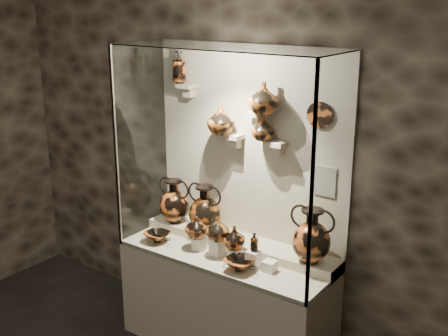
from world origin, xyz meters
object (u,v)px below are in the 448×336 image
at_px(amphora_mid, 205,208).
at_px(jug_c, 234,237).
at_px(lekythos_small, 254,241).
at_px(lekythos_tall, 179,65).
at_px(ovoid_vase_a, 221,120).
at_px(amphora_left, 174,201).
at_px(amphora_right, 311,236).
at_px(kylix_right, 239,263).
at_px(jug_a, 196,227).
at_px(jug_b, 218,229).
at_px(kylix_left, 157,236).
at_px(ovoid_vase_b, 264,98).
at_px(ovoid_vase_c, 263,129).

relative_size(amphora_mid, jug_c, 2.23).
height_order(amphora_mid, lekythos_small, amphora_mid).
relative_size(lekythos_tall, ovoid_vase_a, 1.28).
bearing_deg(amphora_left, amphora_right, 18.44).
bearing_deg(kylix_right, jug_a, -168.20).
height_order(jug_a, jug_b, jug_b).
xyz_separation_m(amphora_left, kylix_left, (0.05, -0.28, -0.21)).
xyz_separation_m(amphora_right, jug_a, (-0.89, -0.19, -0.08)).
relative_size(amphora_mid, amphora_right, 0.96).
xyz_separation_m(jug_b, jug_c, (0.13, 0.03, -0.05)).
bearing_deg(kylix_left, jug_a, 12.79).
bearing_deg(ovoid_vase_b, jug_c, -117.77).
xyz_separation_m(jug_b, kylix_left, (-0.55, -0.08, -0.17)).
height_order(amphora_left, amphora_mid, amphora_mid).
height_order(amphora_right, jug_b, amphora_right).
bearing_deg(ovoid_vase_b, amphora_right, -9.61).
relative_size(kylix_left, ovoid_vase_a, 1.17).
bearing_deg(kylix_right, amphora_left, -175.64).
distance_m(jug_a, lekythos_small, 0.52).
bearing_deg(jug_c, ovoid_vase_b, 64.62).
bearing_deg(amphora_right, amphora_left, -169.84).
height_order(jug_b, kylix_right, jug_b).
bearing_deg(jug_b, lekythos_tall, 150.22).
bearing_deg(kylix_left, lekythos_small, 6.68).
bearing_deg(kylix_right, ovoid_vase_b, 119.62).
bearing_deg(jug_b, kylix_right, -24.30).
relative_size(amphora_left, lekythos_small, 2.41).
relative_size(amphora_right, ovoid_vase_c, 2.33).
relative_size(amphora_mid, lekythos_small, 2.50).
bearing_deg(jug_b, amphora_right, 12.15).
distance_m(amphora_mid, jug_a, 0.22).
bearing_deg(ovoid_vase_b, lekythos_small, -72.66).
bearing_deg(ovoid_vase_c, ovoid_vase_b, -68.15).
bearing_deg(kylix_left, jug_b, 8.07).
bearing_deg(lekythos_small, ovoid_vase_b, 86.92).
distance_m(amphora_right, jug_a, 0.91).
xyz_separation_m(amphora_right, ovoid_vase_a, (-0.83, 0.06, 0.73)).
bearing_deg(ovoid_vase_a, amphora_left, 162.00).
bearing_deg(ovoid_vase_a, lekythos_tall, 151.80).
height_order(amphora_mid, ovoid_vase_b, ovoid_vase_b).
height_order(amphora_left, kylix_right, amphora_left).
bearing_deg(lekythos_tall, jug_c, -13.88).
bearing_deg(jug_c, amphora_left, 165.93).
bearing_deg(ovoid_vase_a, amphora_right, -27.40).
bearing_deg(ovoid_vase_c, kylix_left, -164.75).
height_order(amphora_mid, ovoid_vase_c, ovoid_vase_c).
bearing_deg(kylix_left, jug_c, 9.02).
height_order(jug_b, lekythos_tall, lekythos_tall).
xyz_separation_m(jug_a, jug_c, (0.34, 0.03, -0.01)).
bearing_deg(lekythos_tall, amphora_right, 1.66).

